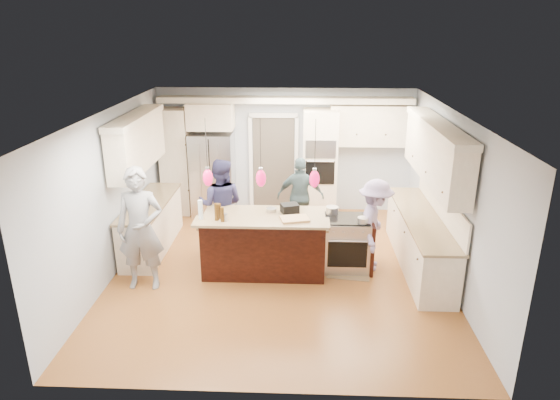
# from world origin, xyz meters

# --- Properties ---
(ground_plane) EXTENTS (6.00, 6.00, 0.00)m
(ground_plane) POSITION_xyz_m (0.00, 0.00, 0.00)
(ground_plane) COLOR #A8672E
(ground_plane) RESTS_ON ground
(room_shell) EXTENTS (5.54, 6.04, 2.72)m
(room_shell) POSITION_xyz_m (0.00, 0.00, 1.82)
(room_shell) COLOR #B2BCC6
(room_shell) RESTS_ON ground
(refrigerator) EXTENTS (0.90, 0.70, 1.80)m
(refrigerator) POSITION_xyz_m (-1.55, 2.64, 0.90)
(refrigerator) COLOR #B7B7BC
(refrigerator) RESTS_ON ground
(oven_column) EXTENTS (0.72, 0.69, 2.30)m
(oven_column) POSITION_xyz_m (0.75, 2.67, 1.15)
(oven_column) COLOR #FDEACD
(oven_column) RESTS_ON ground
(back_upper_cabinets) EXTENTS (5.30, 0.61, 2.54)m
(back_upper_cabinets) POSITION_xyz_m (-0.75, 2.76, 1.67)
(back_upper_cabinets) COLOR #FDEACD
(back_upper_cabinets) RESTS_ON ground
(right_counter_run) EXTENTS (0.64, 3.10, 2.51)m
(right_counter_run) POSITION_xyz_m (2.44, 0.30, 1.06)
(right_counter_run) COLOR #FDEACD
(right_counter_run) RESTS_ON ground
(left_cabinets) EXTENTS (0.64, 2.30, 2.51)m
(left_cabinets) POSITION_xyz_m (-2.44, 0.80, 1.06)
(left_cabinets) COLOR #FDEACD
(left_cabinets) RESTS_ON ground
(kitchen_island) EXTENTS (2.10, 1.46, 1.12)m
(kitchen_island) POSITION_xyz_m (-0.25, 0.07, 0.49)
(kitchen_island) COLOR black
(kitchen_island) RESTS_ON ground
(island_range) EXTENTS (0.82, 0.71, 0.92)m
(island_range) POSITION_xyz_m (1.16, 0.15, 0.46)
(island_range) COLOR #B7B7BC
(island_range) RESTS_ON ground
(pendant_lights) EXTENTS (1.75, 0.15, 1.03)m
(pendant_lights) POSITION_xyz_m (-0.25, -0.51, 1.80)
(pendant_lights) COLOR black
(pendant_lights) RESTS_ON ground
(person_bar_end) EXTENTS (0.75, 0.51, 1.98)m
(person_bar_end) POSITION_xyz_m (-2.12, -0.62, 0.99)
(person_bar_end) COLOR gray
(person_bar_end) RESTS_ON ground
(person_far_left) EXTENTS (0.89, 0.72, 1.72)m
(person_far_left) POSITION_xyz_m (-1.10, 0.85, 0.86)
(person_far_left) COLOR navy
(person_far_left) RESTS_ON ground
(person_far_right) EXTENTS (0.93, 0.41, 1.56)m
(person_far_right) POSITION_xyz_m (0.35, 1.60, 0.78)
(person_far_right) COLOR #425A5D
(person_far_right) RESTS_ON ground
(person_range_side) EXTENTS (0.81, 1.13, 1.57)m
(person_range_side) POSITION_xyz_m (1.60, 0.19, 0.79)
(person_range_side) COLOR #9482B0
(person_range_side) RESTS_ON ground
(floor_rug) EXTENTS (0.85, 1.13, 0.01)m
(floor_rug) POSITION_xyz_m (1.21, 0.20, 0.01)
(floor_rug) COLOR olive
(floor_rug) RESTS_ON ground
(water_bottle) EXTENTS (0.08, 0.08, 0.31)m
(water_bottle) POSITION_xyz_m (-1.20, -0.49, 1.27)
(water_bottle) COLOR silver
(water_bottle) RESTS_ON kitchen_island
(beer_bottle_a) EXTENTS (0.06, 0.06, 0.23)m
(beer_bottle_a) POSITION_xyz_m (-0.84, -0.58, 1.23)
(beer_bottle_a) COLOR #42290B
(beer_bottle_a) RESTS_ON kitchen_island
(beer_bottle_b) EXTENTS (0.09, 0.09, 0.27)m
(beer_bottle_b) POSITION_xyz_m (-0.94, -0.53, 1.26)
(beer_bottle_b) COLOR #42290B
(beer_bottle_b) RESTS_ON kitchen_island
(beer_bottle_c) EXTENTS (0.08, 0.08, 0.24)m
(beer_bottle_c) POSITION_xyz_m (-0.91, -0.44, 1.24)
(beer_bottle_c) COLOR #42290B
(beer_bottle_c) RESTS_ON kitchen_island
(drink_can) EXTENTS (0.07, 0.07, 0.12)m
(drink_can) POSITION_xyz_m (-0.80, -0.55, 1.18)
(drink_can) COLOR #B7B7BC
(drink_can) RESTS_ON kitchen_island
(cutting_board) EXTENTS (0.49, 0.40, 0.03)m
(cutting_board) POSITION_xyz_m (0.26, -0.47, 1.14)
(cutting_board) COLOR tan
(cutting_board) RESTS_ON kitchen_island
(pot_large) EXTENTS (0.21, 0.21, 0.12)m
(pot_large) POSITION_xyz_m (0.89, 0.34, 0.98)
(pot_large) COLOR #B7B7BC
(pot_large) RESTS_ON island_range
(pot_small) EXTENTS (0.18, 0.18, 0.09)m
(pot_small) POSITION_xyz_m (1.37, -0.04, 0.96)
(pot_small) COLOR #B7B7BC
(pot_small) RESTS_ON island_range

